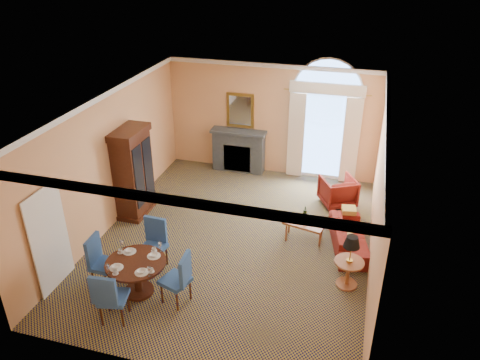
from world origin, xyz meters
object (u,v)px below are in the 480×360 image
(dining_table, at_px, (136,270))
(sofa, at_px, (350,237))
(armoire, at_px, (133,173))
(coffee_table, at_px, (305,223))
(armchair, at_px, (338,191))
(side_table, at_px, (350,256))

(dining_table, height_order, sofa, dining_table)
(armoire, xyz_separation_m, coffee_table, (4.25, -0.09, -0.64))
(dining_table, relative_size, armchair, 1.38)
(side_table, bearing_deg, dining_table, -161.32)
(coffee_table, relative_size, side_table, 0.88)
(armoire, height_order, coffee_table, armoire)
(sofa, xyz_separation_m, armchair, (-0.44, 1.85, 0.11))
(sofa, height_order, armchair, armchair)
(armoire, bearing_deg, armchair, 19.74)
(sofa, bearing_deg, armoire, 75.84)
(armoire, relative_size, sofa, 1.21)
(coffee_table, bearing_deg, side_table, -39.07)
(sofa, bearing_deg, dining_table, 111.73)
(coffee_table, height_order, side_table, side_table)
(sofa, relative_size, side_table, 1.63)
(side_table, bearing_deg, armchair, 98.82)
(armoire, height_order, dining_table, armoire)
(coffee_table, bearing_deg, sofa, 11.52)
(armchair, relative_size, coffee_table, 0.84)
(armoire, bearing_deg, sofa, -1.24)
(armoire, distance_m, side_table, 5.53)
(sofa, distance_m, coffee_table, 1.03)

